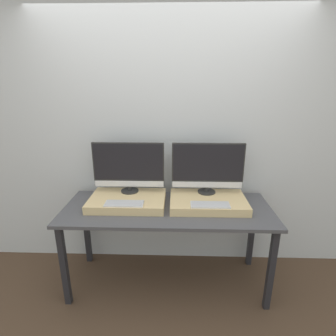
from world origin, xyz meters
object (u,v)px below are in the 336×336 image
at_px(monitor_left, 129,166).
at_px(keyboard_right, 210,205).
at_px(keyboard_left, 124,203).
at_px(monitor_right, 208,167).

height_order(monitor_left, keyboard_right, monitor_left).
bearing_deg(keyboard_left, monitor_right, 20.96).
relative_size(monitor_left, monitor_right, 1.00).
relative_size(monitor_left, keyboard_left, 2.00).
bearing_deg(monitor_right, monitor_left, 180.00).
bearing_deg(keyboard_right, monitor_left, 159.04).
distance_m(monitor_right, keyboard_right, 0.37).
bearing_deg(keyboard_right, keyboard_left, 180.00).
distance_m(keyboard_left, keyboard_right, 0.73).
bearing_deg(monitor_right, keyboard_left, -159.04).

